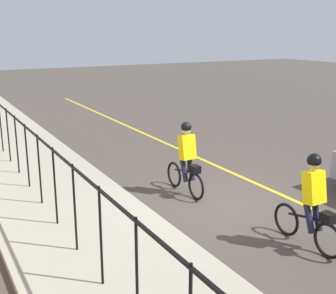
# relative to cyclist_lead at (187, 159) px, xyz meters

# --- Properties ---
(ground_plane) EXTENTS (80.00, 80.00, 0.00)m
(ground_plane) POSITION_rel_cyclist_lead_xyz_m (-0.88, -0.42, -0.91)
(ground_plane) COLOR #493F39
(lane_line_centre) EXTENTS (36.00, 0.12, 0.01)m
(lane_line_centre) POSITION_rel_cyclist_lead_xyz_m (-0.88, -2.02, -0.91)
(lane_line_centre) COLOR yellow
(lane_line_centre) RESTS_ON ground
(sidewalk) EXTENTS (40.00, 3.20, 0.15)m
(sidewalk) POSITION_rel_cyclist_lead_xyz_m (-0.88, 2.98, -0.84)
(sidewalk) COLOR #A29E8B
(sidewalk) RESTS_ON ground
(iron_fence) EXTENTS (21.64, 0.04, 1.60)m
(iron_fence) POSITION_rel_cyclist_lead_xyz_m (0.12, 3.38, 0.36)
(iron_fence) COLOR black
(iron_fence) RESTS_ON sidewalk
(cyclist_lead) EXTENTS (1.71, 0.36, 1.83)m
(cyclist_lead) POSITION_rel_cyclist_lead_xyz_m (0.00, 0.00, 0.00)
(cyclist_lead) COLOR black
(cyclist_lead) RESTS_ON ground
(cyclist_follow) EXTENTS (1.71, 0.36, 1.83)m
(cyclist_follow) POSITION_rel_cyclist_lead_xyz_m (-3.53, -0.53, 0.00)
(cyclist_follow) COLOR black
(cyclist_follow) RESTS_ON ground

